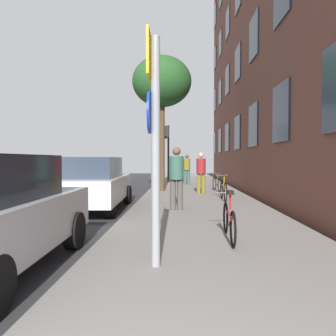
% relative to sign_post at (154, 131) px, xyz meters
% --- Properties ---
extents(ground_plane, '(41.80, 41.80, 0.00)m').
position_rel_sign_post_xyz_m(ground_plane, '(-2.51, 11.17, -1.95)').
color(ground_plane, '#332D28').
extents(road_asphalt, '(7.00, 38.00, 0.01)m').
position_rel_sign_post_xyz_m(road_asphalt, '(-4.61, 11.17, -1.95)').
color(road_asphalt, '#2D2D30').
rests_on(road_asphalt, ground).
extents(sidewalk, '(4.20, 38.00, 0.12)m').
position_rel_sign_post_xyz_m(sidewalk, '(0.99, 11.17, -1.89)').
color(sidewalk, gray).
rests_on(sidewalk, ground).
extents(sign_post, '(0.16, 0.60, 3.12)m').
position_rel_sign_post_xyz_m(sign_post, '(0.00, 0.00, 0.00)').
color(sign_post, gray).
rests_on(sign_post, sidewalk).
extents(traffic_light, '(0.43, 0.24, 3.62)m').
position_rel_sign_post_xyz_m(traffic_light, '(-0.46, 16.41, 0.65)').
color(traffic_light, black).
rests_on(traffic_light, sidewalk).
extents(tree_near, '(2.70, 2.70, 6.14)m').
position_rel_sign_post_xyz_m(tree_near, '(-0.46, 10.58, 3.11)').
color(tree_near, '#4C3823').
rests_on(tree_near, sidewalk).
extents(bicycle_0, '(0.42, 1.69, 0.90)m').
position_rel_sign_post_xyz_m(bicycle_0, '(1.24, 1.49, -1.48)').
color(bicycle_0, black).
rests_on(bicycle_0, sidewalk).
extents(bicycle_1, '(0.42, 1.75, 0.97)m').
position_rel_sign_post_xyz_m(bicycle_1, '(1.90, 7.12, -1.45)').
color(bicycle_1, black).
rests_on(bicycle_1, sidewalk).
extents(bicycle_2, '(0.42, 1.63, 0.91)m').
position_rel_sign_post_xyz_m(bicycle_2, '(2.05, 10.43, -1.48)').
color(bicycle_2, black).
rests_on(bicycle_2, sidewalk).
extents(pedestrian_0, '(0.56, 0.56, 1.80)m').
position_rel_sign_post_xyz_m(pedestrian_0, '(0.26, 4.92, -0.81)').
color(pedestrian_0, '#4C4742').
rests_on(pedestrian_0, sidewalk).
extents(pedestrian_1, '(0.54, 0.54, 1.74)m').
position_rel_sign_post_xyz_m(pedestrian_1, '(1.26, 9.39, -0.84)').
color(pedestrian_1, olive).
rests_on(pedestrian_1, sidewalk).
extents(pedestrian_2, '(0.53, 0.53, 1.73)m').
position_rel_sign_post_xyz_m(pedestrian_2, '(0.78, 14.46, -0.84)').
color(pedestrian_2, '#33594C').
rests_on(pedestrian_2, sidewalk).
extents(car_1, '(1.97, 4.44, 1.62)m').
position_rel_sign_post_xyz_m(car_1, '(-2.29, 5.53, -1.11)').
color(car_1, silver).
rests_on(car_1, road_asphalt).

